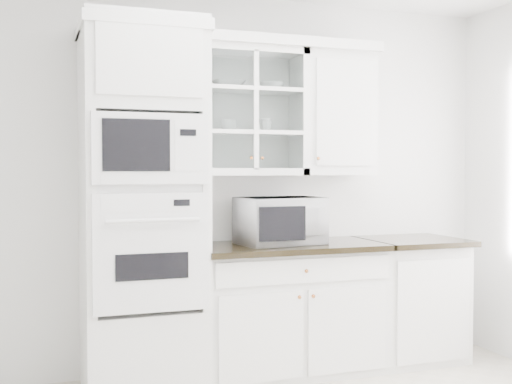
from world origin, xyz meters
name	(u,v)px	position (x,y,z in m)	size (l,w,h in m)	color
room_shell	(312,107)	(0.00, 0.43, 1.78)	(4.00, 3.50, 2.70)	white
oven_column	(143,207)	(-0.75, 1.42, 1.20)	(0.76, 0.68, 2.40)	white
base_cabinet_run	(288,307)	(0.28, 1.45, 0.46)	(1.32, 0.67, 0.92)	white
extra_base_cabinet	(410,298)	(1.28, 1.45, 0.46)	(0.72, 0.67, 0.92)	white
upper_cabinet_glass	(248,112)	(0.03, 1.58, 1.85)	(0.80, 0.33, 0.90)	white
upper_cabinet_solid	(334,115)	(0.71, 1.58, 1.85)	(0.55, 0.33, 0.90)	white
crown_molding	(235,41)	(-0.07, 1.56, 2.33)	(2.14, 0.38, 0.07)	white
countertop_microwave	(279,220)	(0.21, 1.44, 1.08)	(0.56, 0.47, 0.33)	white
bowl_a	(229,85)	(-0.11, 1.60, 2.04)	(0.23, 0.23, 0.06)	white
bowl_b	(272,86)	(0.20, 1.57, 2.04)	(0.17, 0.17, 0.05)	white
cup_a	(229,125)	(-0.11, 1.60, 1.75)	(0.11, 0.11, 0.08)	white
cup_b	(265,125)	(0.15, 1.58, 1.76)	(0.10, 0.10, 0.09)	white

